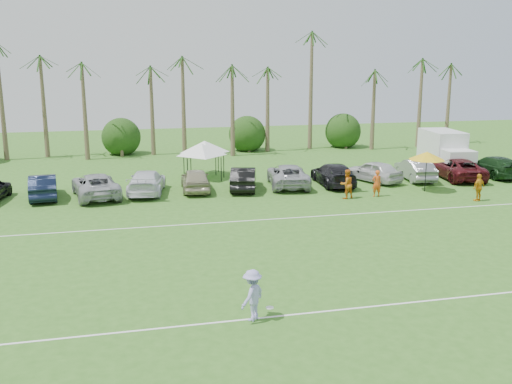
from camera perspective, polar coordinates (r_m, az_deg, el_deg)
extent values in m
plane|color=#34661E|center=(18.51, 6.94, -14.52)|extent=(120.00, 120.00, 0.00)
cube|color=white|center=(20.20, 4.96, -12.00)|extent=(80.00, 0.10, 0.01)
cube|color=white|center=(31.13, -1.90, -2.95)|extent=(80.00, 0.10, 0.01)
cone|color=brown|center=(53.85, -19.97, 8.38)|extent=(0.44, 0.44, 10.00)
cone|color=brown|center=(53.51, -15.70, 9.19)|extent=(0.44, 0.44, 11.00)
cone|color=brown|center=(53.60, -11.30, 7.81)|extent=(0.44, 0.44, 8.00)
cone|color=brown|center=(53.85, -7.02, 8.52)|extent=(0.44, 0.44, 9.00)
cone|color=brown|center=(54.39, -2.79, 9.17)|extent=(0.44, 0.44, 10.00)
cone|color=brown|center=(55.23, 1.35, 9.75)|extent=(0.44, 0.44, 11.00)
cone|color=brown|center=(56.79, 6.28, 8.25)|extent=(0.44, 0.44, 8.00)
cone|color=brown|center=(58.60, 10.96, 8.72)|extent=(0.44, 0.44, 9.00)
cone|color=brown|center=(60.77, 15.35, 9.12)|extent=(0.44, 0.44, 10.00)
cone|color=brown|center=(62.74, 18.64, 9.47)|extent=(0.44, 0.44, 11.00)
cylinder|color=brown|center=(54.94, -13.28, 4.36)|extent=(0.30, 0.30, 1.40)
sphere|color=#183A10|center=(54.79, -13.34, 5.50)|extent=(4.00, 4.00, 4.00)
cylinder|color=brown|center=(56.20, -0.92, 4.89)|extent=(0.30, 0.30, 1.40)
sphere|color=#183A10|center=(56.06, -0.92, 6.00)|extent=(4.00, 4.00, 4.00)
cylinder|color=brown|center=(59.12, 8.63, 5.14)|extent=(0.30, 0.30, 1.40)
sphere|color=#183A10|center=(58.98, 8.67, 6.20)|extent=(4.00, 4.00, 4.00)
imported|color=#E75419|center=(37.50, 11.97, 0.85)|extent=(0.63, 0.42, 1.73)
imported|color=orange|center=(36.60, 9.05, 0.79)|extent=(1.04, 0.88, 1.87)
imported|color=orange|center=(38.13, 21.38, 0.43)|extent=(1.10, 0.73, 1.73)
cube|color=silver|center=(48.46, 18.09, 4.47)|extent=(2.88, 4.62, 2.38)
cube|color=silver|center=(45.89, 19.56, 2.72)|extent=(2.37, 1.96, 2.00)
cube|color=black|center=(45.31, 19.92, 2.20)|extent=(2.20, 0.54, 0.95)
cube|color=#E5590C|center=(49.03, 19.34, 3.96)|extent=(0.20, 1.51, 0.86)
cylinder|color=black|center=(45.75, 18.33, 2.05)|extent=(0.38, 0.88, 0.86)
cylinder|color=black|center=(46.57, 20.46, 2.08)|extent=(0.38, 0.88, 0.86)
cylinder|color=black|center=(49.34, 16.42, 2.93)|extent=(0.38, 0.88, 0.86)
cylinder|color=black|center=(50.11, 18.43, 2.94)|extent=(0.38, 0.88, 0.86)
cylinder|color=black|center=(41.16, -6.86, 2.12)|extent=(0.06, 0.06, 1.76)
cylinder|color=black|center=(41.50, -3.50, 2.27)|extent=(0.06, 0.06, 1.76)
cylinder|color=black|center=(43.56, -7.22, 2.70)|extent=(0.06, 0.06, 1.76)
cylinder|color=black|center=(43.87, -4.04, 2.84)|extent=(0.06, 0.06, 1.76)
pyramid|color=white|center=(42.22, -5.46, 4.85)|extent=(3.81, 3.81, 0.88)
cylinder|color=black|center=(42.46, -6.53, 2.46)|extent=(0.06, 0.06, 1.78)
cylinder|color=black|center=(42.81, -3.25, 2.61)|extent=(0.06, 0.06, 1.78)
cylinder|color=black|center=(44.87, -6.90, 3.01)|extent=(0.06, 0.06, 1.78)
cylinder|color=black|center=(45.20, -3.79, 3.15)|extent=(0.06, 0.06, 1.78)
pyramid|color=white|center=(43.54, -5.16, 5.12)|extent=(3.83, 3.83, 0.89)
cylinder|color=black|center=(39.75, 16.61, 1.77)|extent=(0.05, 0.05, 2.42)
cone|color=gold|center=(39.55, 16.73, 3.49)|extent=(2.42, 2.42, 0.55)
imported|color=#A19CDE|center=(19.34, -0.37, -10.28)|extent=(1.27, 1.27, 1.77)
cylinder|color=white|center=(19.49, 1.39, -11.49)|extent=(0.27, 0.27, 0.03)
imported|color=black|center=(38.67, -20.52, 0.53)|extent=(2.15, 4.86, 1.55)
imported|color=#A8A9AD|center=(37.94, -15.75, 0.64)|extent=(3.51, 5.94, 1.55)
imported|color=white|center=(38.28, -10.89, 1.00)|extent=(2.99, 5.62, 1.55)
imported|color=tan|center=(38.51, -6.07, 1.23)|extent=(2.10, 4.65, 1.55)
imported|color=black|center=(38.77, -1.26, 1.38)|extent=(2.72, 4.96, 1.55)
imported|color=#A6A7AB|center=(39.84, 3.21, 1.68)|extent=(3.42, 5.91, 1.55)
imported|color=black|center=(40.55, 7.74, 1.78)|extent=(2.44, 5.44, 1.55)
imported|color=silver|center=(42.17, 11.67, 2.05)|extent=(3.39, 4.90, 1.55)
imported|color=gray|center=(43.51, 15.62, 2.17)|extent=(2.21, 4.87, 1.55)
imported|color=#511217|center=(44.82, 19.50, 2.21)|extent=(3.35, 5.89, 1.55)
imported|color=#153314|center=(46.89, 22.64, 2.40)|extent=(2.20, 5.35, 1.55)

